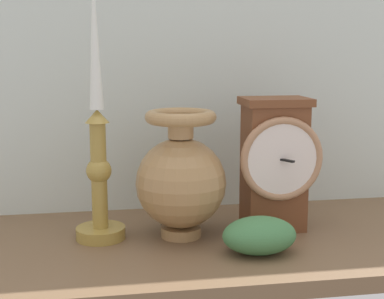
{
  "coord_description": "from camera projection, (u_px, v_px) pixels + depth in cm",
  "views": [
    {
      "loc": [
        -16.63,
        -79.53,
        28.78
      ],
      "look_at": [
        -3.21,
        0.0,
        14.0
      ],
      "focal_mm": 51.35,
      "sensor_mm": 36.0,
      "label": 1
    }
  ],
  "objects": [
    {
      "name": "ground_plane",
      "position": [
        212.0,
        245.0,
        0.85
      ],
      "size": [
        100.0,
        36.0,
        2.4
      ],
      "primitive_type": "cube",
      "color": "brown"
    },
    {
      "name": "back_wall",
      "position": [
        192.0,
        28.0,
        0.97
      ],
      "size": [
        120.0,
        2.0,
        65.0
      ],
      "primitive_type": "cube",
      "color": "silver",
      "rests_on": "ground_plane"
    },
    {
      "name": "mantel_clock",
      "position": [
        275.0,
        162.0,
        0.87
      ],
      "size": [
        13.14,
        10.25,
        21.27
      ],
      "color": "brown",
      "rests_on": "ground_plane"
    },
    {
      "name": "candlestick_tall_left",
      "position": [
        98.0,
        155.0,
        0.82
      ],
      "size": [
        7.57,
        7.57,
        40.57
      ],
      "color": "#A8893C",
      "rests_on": "ground_plane"
    },
    {
      "name": "brass_vase_bulbous",
      "position": [
        181.0,
        178.0,
        0.84
      ],
      "size": [
        13.92,
        13.92,
        19.73
      ],
      "color": "#A9804F",
      "rests_on": "ground_plane"
    },
    {
      "name": "ivy_sprig",
      "position": [
        259.0,
        235.0,
        0.78
      ],
      "size": [
        10.69,
        7.48,
        5.38
      ],
      "color": "#427C47",
      "rests_on": "ground_plane"
    }
  ]
}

